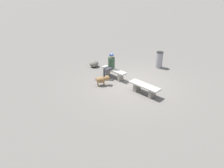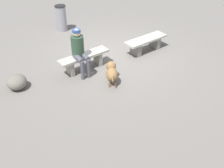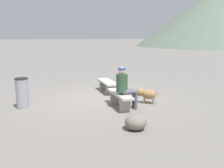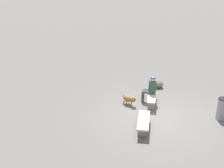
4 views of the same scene
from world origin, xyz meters
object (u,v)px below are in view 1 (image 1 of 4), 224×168
bench_right (114,72)px  boulder (94,64)px  trash_bin (159,60)px  bench_left (144,88)px  seated_person (110,64)px  dog (103,79)px

bench_right → boulder: bench_right is taller
bench_right → trash_bin: (-0.68, -2.96, 0.14)m
bench_right → boulder: (1.94, -0.15, -0.15)m
bench_left → trash_bin: 3.44m
bench_right → seated_person: seated_person is taller
dog → boulder: 2.50m
trash_bin → boulder: 3.86m
dog → boulder: dog is taller
bench_right → seated_person: bearing=23.9°
dog → trash_bin: size_ratio=0.74×
trash_bin → bench_right: bearing=77.0°
bench_right → boulder: size_ratio=2.90×
bench_left → boulder: (4.15, -0.26, -0.11)m
seated_person → boulder: bearing=-6.0°
bench_left → trash_bin: size_ratio=1.60×
bench_left → boulder: bearing=-7.1°
bench_left → seated_person: (2.40, -0.01, 0.46)m
trash_bin → boulder: (2.62, 2.82, -0.29)m
bench_right → dog: bearing=102.4°
boulder → bench_right: bearing=175.7°
seated_person → trash_bin: (-0.87, -3.06, -0.28)m
bench_left → seated_person: size_ratio=1.17×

